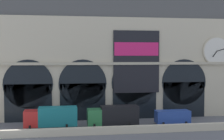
{
  "coord_description": "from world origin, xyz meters",
  "views": [
    {
      "loc": [
        -7.47,
        -46.37,
        10.52
      ],
      "look_at": [
        0.5,
        5.0,
        8.17
      ],
      "focal_mm": 50.78,
      "sensor_mm": 36.0,
      "label": 1
    }
  ],
  "objects": [
    {
      "name": "ground_plane",
      "position": [
        0.0,
        0.0,
        0.0
      ],
      "size": [
        200.0,
        200.0,
        0.0
      ],
      "primitive_type": "plane",
      "color": "slate"
    },
    {
      "name": "quay_parapet_wall",
      "position": [
        0.0,
        -4.8,
        0.51
      ],
      "size": [
        90.0,
        0.7,
        1.02
      ],
      "primitive_type": "cube",
      "color": "beige",
      "rests_on": "ground"
    },
    {
      "name": "station_building",
      "position": [
        0.04,
        7.32,
        9.9
      ],
      "size": [
        44.87,
        5.08,
        20.39
      ],
      "color": "beige",
      "rests_on": "ground"
    },
    {
      "name": "box_truck_midwest",
      "position": [
        -9.14,
        -0.33,
        1.7
      ],
      "size": [
        7.5,
        2.91,
        3.12
      ],
      "color": "red",
      "rests_on": "ground"
    },
    {
      "name": "box_truck_center",
      "position": [
        -0.14,
        -0.61,
        1.7
      ],
      "size": [
        7.5,
        2.91,
        3.12
      ],
      "color": "#2D7A42",
      "rests_on": "ground"
    },
    {
      "name": "van_mideast",
      "position": [
        8.97,
        -0.56,
        1.25
      ],
      "size": [
        5.2,
        2.48,
        2.2
      ],
      "color": "#28479E",
      "rests_on": "ground"
    }
  ]
}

